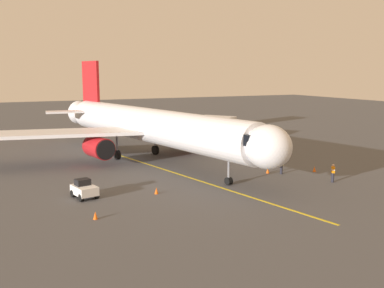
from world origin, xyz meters
The scene contains 11 objects.
ground_plane centered at (0.00, 0.00, 0.00)m, with size 220.00×220.00×0.00m, color #4C4C4F.
apron_lead_in_line centered at (-1.53, 8.29, 0.01)m, with size 0.24×40.00×0.01m, color yellow.
airplane centered at (-1.48, 2.02, 4.00)m, with size 34.11×40.10×11.50m.
ground_crew_marshaller centered at (-11.11, 14.02, 0.89)m, with size 0.44×0.33×1.71m.
ground_crew_wing_walker centered at (-13.35, 18.78, 0.89)m, with size 0.40×0.47×1.71m.
tug_near_nose centered at (8.36, 14.12, 0.70)m, with size 1.99×2.57×1.50m.
belt_loader_portside centered at (-10.90, -9.44, 0.71)m, with size 2.85×4.69×2.32m.
safety_cone_nose_left centered at (8.79, 19.76, 0.28)m, with size 0.32×0.32×0.55m, color #F2590F.
safety_cone_nose_right centered at (-10.09, 13.16, 0.28)m, with size 0.32×0.32×0.55m, color #F2590F.
safety_cone_wing_port centered at (-14.75, 14.66, 0.28)m, with size 0.32×0.32×0.55m, color #F2590F.
safety_cone_wing_starboard centered at (2.70, 15.54, 0.28)m, with size 0.32×0.32×0.55m, color #F2590F.
Camera 1 is at (15.25, 49.03, 10.04)m, focal length 41.39 mm.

